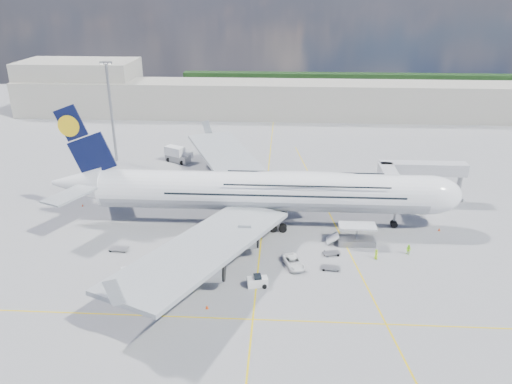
# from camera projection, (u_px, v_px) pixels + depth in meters

# --- Properties ---
(ground) EXTENTS (300.00, 300.00, 0.00)m
(ground) POSITION_uv_depth(u_px,v_px,m) (260.00, 249.00, 87.27)
(ground) COLOR gray
(ground) RESTS_ON ground
(taxi_line_main) EXTENTS (0.25, 220.00, 0.01)m
(taxi_line_main) POSITION_uv_depth(u_px,v_px,m) (260.00, 249.00, 87.27)
(taxi_line_main) COLOR #E1BE0B
(taxi_line_main) RESTS_ON ground
(taxi_line_cross) EXTENTS (120.00, 0.25, 0.01)m
(taxi_line_cross) POSITION_uv_depth(u_px,v_px,m) (253.00, 319.00, 68.83)
(taxi_line_cross) COLOR #E1BE0B
(taxi_line_cross) RESTS_ON ground
(taxi_line_diag) EXTENTS (14.16, 99.06, 0.01)m
(taxi_line_diag) POSITION_uv_depth(u_px,v_px,m) (335.00, 225.00, 95.73)
(taxi_line_diag) COLOR #E1BE0B
(taxi_line_diag) RESTS_ON ground
(airliner) EXTENTS (77.26, 79.15, 23.71)m
(airliner) POSITION_uv_depth(u_px,v_px,m) (264.00, 191.00, 93.83)
(airliner) COLOR white
(airliner) RESTS_ON ground
(jet_bridge) EXTENTS (18.80, 12.10, 8.50)m
(jet_bridge) POSITION_uv_depth(u_px,v_px,m) (410.00, 174.00, 102.33)
(jet_bridge) COLOR #B7B7BC
(jet_bridge) RESTS_ON ground
(cargo_loader) EXTENTS (8.53, 3.20, 3.67)m
(cargo_loader) POSITION_uv_depth(u_px,v_px,m) (355.00, 237.00, 88.55)
(cargo_loader) COLOR silver
(cargo_loader) RESTS_ON ground
(light_mast) EXTENTS (3.00, 0.70, 25.50)m
(light_mast) POSITION_uv_depth(u_px,v_px,m) (111.00, 111.00, 125.83)
(light_mast) COLOR gray
(light_mast) RESTS_ON ground
(terminal) EXTENTS (180.00, 16.00, 12.00)m
(terminal) POSITION_uv_depth(u_px,v_px,m) (274.00, 100.00, 172.52)
(terminal) COLOR #B2AD9E
(terminal) RESTS_ON ground
(hangar) EXTENTS (40.00, 22.00, 18.00)m
(hangar) POSITION_uv_depth(u_px,v_px,m) (81.00, 86.00, 179.75)
(hangar) COLOR #B2AD9E
(hangar) RESTS_ON ground
(tree_line) EXTENTS (160.00, 6.00, 8.00)m
(tree_line) POSITION_uv_depth(u_px,v_px,m) (370.00, 83.00, 212.61)
(tree_line) COLOR #193814
(tree_line) RESTS_ON ground
(dolly_row_a) EXTENTS (3.30, 1.96, 0.46)m
(dolly_row_a) POSITION_uv_depth(u_px,v_px,m) (119.00, 249.00, 86.57)
(dolly_row_a) COLOR gray
(dolly_row_a) RESTS_ON ground
(dolly_row_b) EXTENTS (3.71, 2.83, 2.09)m
(dolly_row_b) POSITION_uv_depth(u_px,v_px,m) (130.00, 274.00, 77.64)
(dolly_row_b) COLOR gray
(dolly_row_b) RESTS_ON ground
(dolly_row_c) EXTENTS (3.31, 2.04, 0.46)m
(dolly_row_c) POSITION_uv_depth(u_px,v_px,m) (170.00, 269.00, 80.49)
(dolly_row_c) COLOR gray
(dolly_row_c) RESTS_ON ground
(dolly_back) EXTENTS (3.06, 2.28, 0.40)m
(dolly_back) POSITION_uv_depth(u_px,v_px,m) (173.00, 258.00, 83.73)
(dolly_back) COLOR gray
(dolly_back) RESTS_ON ground
(dolly_nose_far) EXTENTS (3.11, 2.28, 0.41)m
(dolly_nose_far) POSITION_uv_depth(u_px,v_px,m) (331.00, 253.00, 85.26)
(dolly_nose_far) COLOR gray
(dolly_nose_far) RESTS_ON ground
(dolly_nose_near) EXTENTS (3.06, 1.90, 0.42)m
(dolly_nose_near) POSITION_uv_depth(u_px,v_px,m) (330.00, 268.00, 80.82)
(dolly_nose_near) COLOR gray
(dolly_nose_near) RESTS_ON ground
(baggage_tug) EXTENTS (3.36, 2.08, 1.95)m
(baggage_tug) POSITION_uv_depth(u_px,v_px,m) (257.00, 281.00, 76.08)
(baggage_tug) COLOR white
(baggage_tug) RESTS_ON ground
(catering_truck_inner) EXTENTS (5.87, 2.50, 3.45)m
(catering_truck_inner) POSITION_uv_depth(u_px,v_px,m) (250.00, 176.00, 115.73)
(catering_truck_inner) COLOR gray
(catering_truck_inner) RESTS_ON ground
(catering_truck_outer) EXTENTS (7.51, 5.34, 4.13)m
(catering_truck_outer) POSITION_uv_depth(u_px,v_px,m) (178.00, 155.00, 129.28)
(catering_truck_outer) COLOR gray
(catering_truck_outer) RESTS_ON ground
(service_van) EXTENTS (4.21, 6.06, 1.54)m
(service_van) POSITION_uv_depth(u_px,v_px,m) (293.00, 262.00, 81.57)
(service_van) COLOR white
(service_van) RESTS_ON ground
(crew_nose) EXTENTS (0.82, 0.73, 1.88)m
(crew_nose) POSITION_uv_depth(u_px,v_px,m) (366.00, 227.00, 93.11)
(crew_nose) COLOR #B1EA18
(crew_nose) RESTS_ON ground
(crew_loader) EXTENTS (1.18, 1.16, 1.91)m
(crew_loader) POSITION_uv_depth(u_px,v_px,m) (409.00, 250.00, 84.96)
(crew_loader) COLOR #A1FF1A
(crew_loader) RESTS_ON ground
(crew_wing) EXTENTS (0.39, 0.93, 1.59)m
(crew_wing) POSITION_uv_depth(u_px,v_px,m) (214.00, 242.00, 87.90)
(crew_wing) COLOR #A4FF1A
(crew_wing) RESTS_ON ground
(crew_van) EXTENTS (0.79, 1.00, 1.78)m
(crew_van) POSITION_uv_depth(u_px,v_px,m) (376.00, 254.00, 83.68)
(crew_van) COLOR #A7E618
(crew_van) RESTS_ON ground
(crew_tug) EXTENTS (1.15, 0.71, 1.72)m
(crew_tug) POSITION_uv_depth(u_px,v_px,m) (192.00, 286.00, 74.88)
(crew_tug) COLOR #ACF319
(crew_tug) RESTS_ON ground
(cone_nose) EXTENTS (0.45, 0.45, 0.57)m
(cone_nose) POSITION_uv_depth(u_px,v_px,m) (439.00, 229.00, 93.54)
(cone_nose) COLOR #FB460D
(cone_nose) RESTS_ON ground
(cone_wing_left_inner) EXTENTS (0.45, 0.45, 0.57)m
(cone_wing_left_inner) POSITION_uv_depth(u_px,v_px,m) (211.00, 196.00, 108.29)
(cone_wing_left_inner) COLOR #FB460D
(cone_wing_left_inner) RESTS_ON ground
(cone_wing_left_outer) EXTENTS (0.46, 0.46, 0.58)m
(cone_wing_left_outer) POSITION_uv_depth(u_px,v_px,m) (241.00, 185.00, 114.33)
(cone_wing_left_outer) COLOR #FB460D
(cone_wing_left_outer) RESTS_ON ground
(cone_wing_right_inner) EXTENTS (0.50, 0.50, 0.64)m
(cone_wing_right_inner) POSITION_uv_depth(u_px,v_px,m) (177.00, 252.00, 85.66)
(cone_wing_right_inner) COLOR #FB460D
(cone_wing_right_inner) RESTS_ON ground
(cone_wing_right_outer) EXTENTS (0.46, 0.46, 0.59)m
(cone_wing_right_outer) POSITION_uv_depth(u_px,v_px,m) (207.00, 307.00, 71.02)
(cone_wing_right_outer) COLOR #FB460D
(cone_wing_right_outer) RESTS_ON ground
(cone_tail) EXTENTS (0.39, 0.39, 0.50)m
(cone_tail) POSITION_uv_depth(u_px,v_px,m) (83.00, 205.00, 103.91)
(cone_tail) COLOR #FB460D
(cone_tail) RESTS_ON ground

